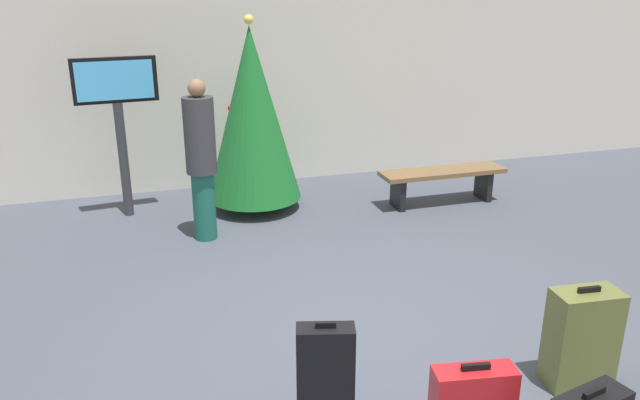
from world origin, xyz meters
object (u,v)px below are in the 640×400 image
object	(u,v)px
flight_info_kiosk	(118,105)
traveller_0	(201,157)
holiday_tree	(252,114)
waiting_bench	(442,178)
suitcase_1	(581,338)
suitcase_0	(325,379)

from	to	relation	value
flight_info_kiosk	traveller_0	size ratio (longest dim) A/B	1.08
holiday_tree	waiting_bench	xyz separation A→B (m)	(2.48, -0.58, -0.91)
traveller_0	suitcase_1	size ratio (longest dim) A/B	2.34
traveller_0	suitcase_0	world-z (taller)	traveller_0
flight_info_kiosk	suitcase_1	size ratio (longest dim) A/B	2.52
flight_info_kiosk	traveller_0	xyz separation A→B (m)	(0.86, -1.09, -0.45)
traveller_0	waiting_bench	bearing A→B (deg)	4.98
waiting_bench	suitcase_0	bearing A→B (deg)	-126.88
traveller_0	suitcase_1	world-z (taller)	traveller_0
holiday_tree	waiting_bench	world-z (taller)	holiday_tree
waiting_bench	suitcase_1	size ratio (longest dim) A/B	2.16
flight_info_kiosk	suitcase_0	distance (m)	4.95
suitcase_0	waiting_bench	bearing A→B (deg)	53.12
holiday_tree	suitcase_1	xyz separation A→B (m)	(1.54, -4.52, -0.89)
waiting_bench	suitcase_1	world-z (taller)	suitcase_1
flight_info_kiosk	suitcase_0	size ratio (longest dim) A/B	2.47
suitcase_0	suitcase_1	xyz separation A→B (m)	(1.96, -0.07, -0.01)
flight_info_kiosk	suitcase_1	distance (m)	5.81
suitcase_0	suitcase_1	distance (m)	1.96
waiting_bench	flight_info_kiosk	bearing A→B (deg)	168.89
flight_info_kiosk	waiting_bench	size ratio (longest dim) A/B	1.17
waiting_bench	traveller_0	size ratio (longest dim) A/B	0.92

